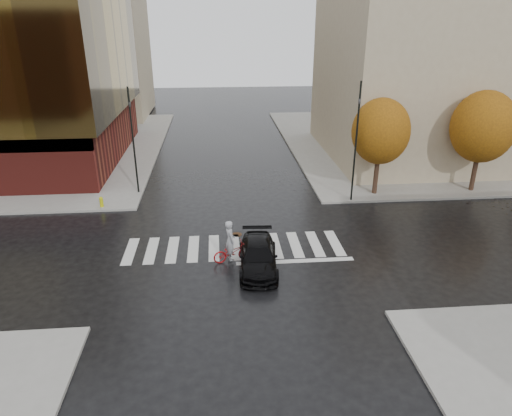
# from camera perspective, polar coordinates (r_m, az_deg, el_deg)

# --- Properties ---
(ground) EXTENTS (120.00, 120.00, 0.00)m
(ground) POSITION_cam_1_polar(r_m,az_deg,el_deg) (24.18, -2.66, -5.45)
(ground) COLOR black
(ground) RESTS_ON ground
(sidewalk_ne) EXTENTS (30.00, 30.00, 0.15)m
(sidewalk_ne) POSITION_cam_1_polar(r_m,az_deg,el_deg) (48.89, 21.77, 7.81)
(sidewalk_ne) COLOR gray
(sidewalk_ne) RESTS_ON ground
(crosswalk) EXTENTS (12.00, 3.00, 0.01)m
(crosswalk) POSITION_cam_1_polar(r_m,az_deg,el_deg) (24.62, -2.71, -4.88)
(crosswalk) COLOR silver
(crosswalk) RESTS_ON ground
(building_ne_tan) EXTENTS (16.00, 16.00, 18.00)m
(building_ne_tan) POSITION_cam_1_polar(r_m,az_deg,el_deg) (42.25, 20.94, 18.37)
(building_ne_tan) COLOR tan
(building_ne_tan) RESTS_ON sidewalk_ne
(building_nw_far) EXTENTS (14.00, 12.00, 20.00)m
(building_nw_far) POSITION_cam_1_polar(r_m,az_deg,el_deg) (60.24, -21.05, 20.27)
(building_nw_far) COLOR tan
(building_nw_far) RESTS_ON sidewalk_nw
(tree_ne_a) EXTENTS (3.80, 3.80, 6.50)m
(tree_ne_a) POSITION_cam_1_polar(r_m,az_deg,el_deg) (31.41, 15.33, 9.20)
(tree_ne_a) COLOR black
(tree_ne_a) RESTS_ON sidewalk_ne
(tree_ne_b) EXTENTS (4.20, 4.20, 6.89)m
(tree_ne_b) POSITION_cam_1_polar(r_m,az_deg,el_deg) (34.41, 26.51, 9.05)
(tree_ne_b) COLOR black
(tree_ne_b) RESTS_ON sidewalk_ne
(sedan) EXTENTS (2.12, 4.62, 1.31)m
(sedan) POSITION_cam_1_polar(r_m,az_deg,el_deg) (22.35, 0.27, -6.05)
(sedan) COLOR black
(sedan) RESTS_ON ground
(cyclist) EXTENTS (2.07, 1.15, 2.23)m
(cyclist) POSITION_cam_1_polar(r_m,az_deg,el_deg) (22.94, -3.09, -4.98)
(cyclist) COLOR #9A0E10
(cyclist) RESTS_ON ground
(traffic_light_nw) EXTENTS (0.22, 0.20, 7.17)m
(traffic_light_nw) POSITION_cam_1_polar(r_m,az_deg,el_deg) (31.62, -15.18, 8.86)
(traffic_light_nw) COLOR black
(traffic_light_nw) RESTS_ON sidewalk_nw
(traffic_light_ne) EXTENTS (0.21, 0.23, 7.71)m
(traffic_light_ne) POSITION_cam_1_polar(r_m,az_deg,el_deg) (29.75, 12.47, 9.00)
(traffic_light_ne) COLOR black
(traffic_light_ne) RESTS_ON sidewalk_ne
(fire_hydrant) EXTENTS (0.24, 0.24, 0.68)m
(fire_hydrant) POSITION_cam_1_polar(r_m,az_deg,el_deg) (30.78, -18.77, 0.80)
(fire_hydrant) COLOR #BDBC0B
(fire_hydrant) RESTS_ON sidewalk_nw
(manhole) EXTENTS (0.70, 0.70, 0.01)m
(manhole) POSITION_cam_1_polar(r_m,az_deg,el_deg) (25.96, -2.45, -3.33)
(manhole) COLOR #452C18
(manhole) RESTS_ON ground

